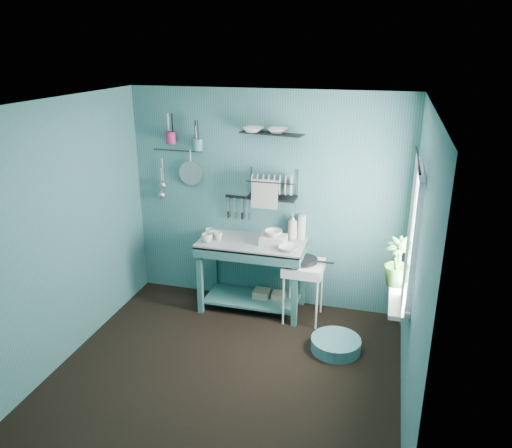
% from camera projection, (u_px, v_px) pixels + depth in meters
% --- Properties ---
extents(floor, '(3.20, 3.20, 0.00)m').
position_uv_depth(floor, '(228.00, 370.00, 4.77)').
color(floor, black).
rests_on(floor, ground).
extents(ceiling, '(3.20, 3.20, 0.00)m').
position_uv_depth(ceiling, '(221.00, 104.00, 3.92)').
color(ceiling, silver).
rests_on(ceiling, ground).
extents(wall_back, '(3.20, 0.00, 3.20)m').
position_uv_depth(wall_back, '(267.00, 201.00, 5.70)').
color(wall_back, '#35696D').
rests_on(wall_back, ground).
extents(wall_front, '(3.20, 0.00, 3.20)m').
position_uv_depth(wall_front, '(145.00, 344.00, 2.98)').
color(wall_front, '#35696D').
rests_on(wall_front, ground).
extents(wall_left, '(0.00, 3.00, 3.00)m').
position_uv_depth(wall_left, '(65.00, 233.00, 4.74)').
color(wall_left, '#35696D').
rests_on(wall_left, ground).
extents(wall_right, '(0.00, 3.00, 3.00)m').
position_uv_depth(wall_right, '(416.00, 271.00, 3.95)').
color(wall_right, '#35696D').
rests_on(wall_right, ground).
extents(work_counter, '(1.27, 0.75, 0.85)m').
position_uv_depth(work_counter, '(252.00, 275.00, 5.76)').
color(work_counter, '#306461').
rests_on(work_counter, floor).
extents(mug_left, '(0.12, 0.12, 0.10)m').
position_uv_depth(mug_left, '(207.00, 238.00, 5.57)').
color(mug_left, silver).
rests_on(mug_left, work_counter).
extents(mug_mid, '(0.14, 0.14, 0.09)m').
position_uv_depth(mug_mid, '(218.00, 236.00, 5.64)').
color(mug_mid, silver).
rests_on(mug_mid, work_counter).
extents(mug_right, '(0.17, 0.17, 0.10)m').
position_uv_depth(mug_right, '(210.00, 233.00, 5.72)').
color(mug_right, silver).
rests_on(mug_right, work_counter).
extents(wash_tub, '(0.28, 0.22, 0.10)m').
position_uv_depth(wash_tub, '(273.00, 240.00, 5.52)').
color(wash_tub, beige).
rests_on(wash_tub, work_counter).
extents(tub_bowl, '(0.20, 0.19, 0.06)m').
position_uv_depth(tub_bowl, '(273.00, 233.00, 5.49)').
color(tub_bowl, silver).
rests_on(tub_bowl, wash_tub).
extents(soap_bottle, '(0.11, 0.12, 0.30)m').
position_uv_depth(soap_bottle, '(293.00, 226.00, 5.64)').
color(soap_bottle, beige).
rests_on(soap_bottle, work_counter).
extents(water_bottle, '(0.09, 0.09, 0.28)m').
position_uv_depth(water_bottle, '(302.00, 227.00, 5.64)').
color(water_bottle, silver).
rests_on(water_bottle, work_counter).
extents(counter_bowl, '(0.22, 0.22, 0.05)m').
position_uv_depth(counter_bowl, '(289.00, 248.00, 5.36)').
color(counter_bowl, silver).
rests_on(counter_bowl, work_counter).
extents(hotplate_stand, '(0.44, 0.44, 0.68)m').
position_uv_depth(hotplate_stand, '(303.00, 291.00, 5.57)').
color(hotplate_stand, white).
rests_on(hotplate_stand, floor).
extents(frying_pan, '(0.30, 0.30, 0.03)m').
position_uv_depth(frying_pan, '(304.00, 260.00, 5.44)').
color(frying_pan, black).
rests_on(frying_pan, hotplate_stand).
extents(knife_strip, '(0.32, 0.04, 0.03)m').
position_uv_depth(knife_strip, '(239.00, 197.00, 5.75)').
color(knife_strip, black).
rests_on(knife_strip, wall_back).
extents(dish_rack, '(0.58, 0.32, 0.32)m').
position_uv_depth(dish_rack, '(272.00, 184.00, 5.48)').
color(dish_rack, black).
rests_on(dish_rack, wall_back).
extents(upper_shelf, '(0.72, 0.30, 0.01)m').
position_uv_depth(upper_shelf, '(272.00, 133.00, 5.33)').
color(upper_shelf, black).
rests_on(upper_shelf, wall_back).
extents(shelf_bowl_left, '(0.24, 0.24, 0.05)m').
position_uv_depth(shelf_bowl_left, '(253.00, 132.00, 5.38)').
color(shelf_bowl_left, silver).
rests_on(shelf_bowl_left, upper_shelf).
extents(shelf_bowl_right, '(0.22, 0.22, 0.05)m').
position_uv_depth(shelf_bowl_right, '(278.00, 135.00, 5.31)').
color(shelf_bowl_right, silver).
rests_on(shelf_bowl_right, upper_shelf).
extents(utensil_cup_magenta, '(0.11, 0.11, 0.13)m').
position_uv_depth(utensil_cup_magenta, '(171.00, 138.00, 5.67)').
color(utensil_cup_magenta, '#A81F56').
rests_on(utensil_cup_magenta, wall_back).
extents(utensil_cup_teal, '(0.11, 0.11, 0.13)m').
position_uv_depth(utensil_cup_teal, '(198.00, 145.00, 5.62)').
color(utensil_cup_teal, teal).
rests_on(utensil_cup_teal, wall_back).
extents(colander, '(0.28, 0.03, 0.28)m').
position_uv_depth(colander, '(191.00, 173.00, 5.79)').
color(colander, '#AAADB2').
rests_on(colander, wall_back).
extents(ladle_outer, '(0.01, 0.01, 0.30)m').
position_uv_depth(ladle_outer, '(163.00, 171.00, 5.88)').
color(ladle_outer, '#AAADB2').
rests_on(ladle_outer, wall_back).
extents(ladle_inner, '(0.01, 0.01, 0.30)m').
position_uv_depth(ladle_inner, '(162.00, 181.00, 5.93)').
color(ladle_inner, '#AAADB2').
rests_on(ladle_inner, wall_back).
extents(hook_rail, '(0.60, 0.01, 0.01)m').
position_uv_depth(hook_rail, '(177.00, 151.00, 5.76)').
color(hook_rail, black).
rests_on(hook_rail, wall_back).
extents(window_glass, '(0.00, 1.10, 1.10)m').
position_uv_depth(window_glass, '(415.00, 233.00, 4.31)').
color(window_glass, white).
rests_on(window_glass, wall_right).
extents(windowsill, '(0.16, 0.95, 0.04)m').
position_uv_depth(windowsill, '(398.00, 293.00, 4.53)').
color(windowsill, white).
rests_on(windowsill, wall_right).
extents(curtain, '(0.00, 1.35, 1.35)m').
position_uv_depth(curtain, '(408.00, 240.00, 4.03)').
color(curtain, silver).
rests_on(curtain, wall_right).
extents(curtain_rod, '(0.02, 1.05, 0.02)m').
position_uv_depth(curtain_rod, '(418.00, 159.00, 4.10)').
color(curtain_rod, black).
rests_on(curtain_rod, wall_right).
extents(potted_plant, '(0.29, 0.29, 0.45)m').
position_uv_depth(potted_plant, '(398.00, 262.00, 4.58)').
color(potted_plant, '#386C2B').
rests_on(potted_plant, windowsill).
extents(storage_tin_large, '(0.18, 0.18, 0.22)m').
position_uv_depth(storage_tin_large, '(262.00, 299.00, 5.89)').
color(storage_tin_large, gray).
rests_on(storage_tin_large, floor).
extents(storage_tin_small, '(0.15, 0.15, 0.20)m').
position_uv_depth(storage_tin_small, '(279.00, 300.00, 5.87)').
color(storage_tin_small, gray).
rests_on(storage_tin_small, floor).
extents(floor_basin, '(0.51, 0.51, 0.13)m').
position_uv_depth(floor_basin, '(336.00, 344.00, 5.07)').
color(floor_basin, teal).
rests_on(floor_basin, floor).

